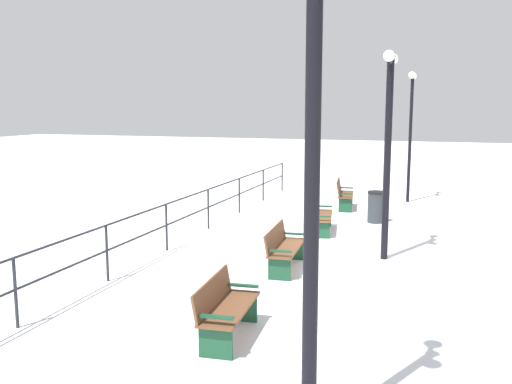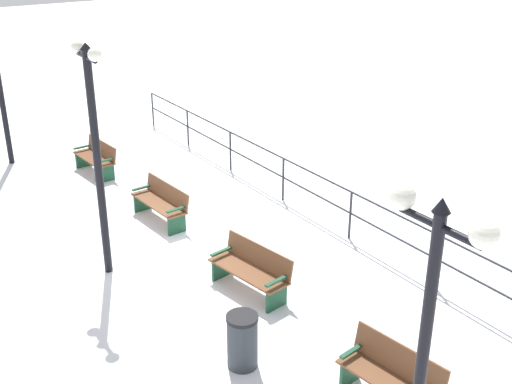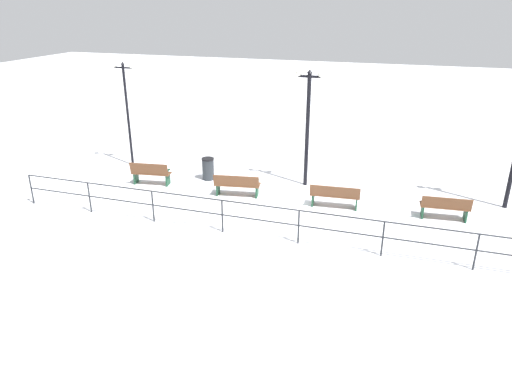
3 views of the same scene
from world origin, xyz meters
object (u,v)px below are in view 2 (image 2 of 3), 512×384
object	(u,v)px
bench_fourth	(391,377)
bench_second	(161,202)
trash_bin	(242,341)
bench_nearest	(96,157)
lamppost_far	(423,352)
lamppost_middle	(95,137)
bench_third	(251,269)

from	to	relation	value
bench_fourth	bench_second	bearing A→B (deg)	-97.84
bench_second	trash_bin	distance (m)	5.28
bench_nearest	trash_bin	world-z (taller)	trash_bin
lamppost_far	trash_bin	bearing A→B (deg)	-99.25
bench_nearest	lamppost_middle	world-z (taller)	lamppost_middle
bench_fourth	lamppost_middle	xyz separation A→B (m)	(1.83, -5.57, 2.19)
bench_fourth	lamppost_middle	distance (m)	6.26
lamppost_middle	trash_bin	world-z (taller)	lamppost_middle
bench_nearest	bench_fourth	bearing A→B (deg)	86.22
bench_third	lamppost_far	xyz separation A→B (m)	(1.87, 5.43, 2.45)
bench_fourth	bench_nearest	bearing A→B (deg)	-97.08
lamppost_middle	lamppost_far	world-z (taller)	same
bench_nearest	bench_second	size ratio (longest dim) A/B	0.91
lamppost_middle	bench_second	bearing A→B (deg)	-142.21
bench_nearest	lamppost_middle	size ratio (longest dim) A/B	0.36
bench_third	lamppost_middle	world-z (taller)	lamppost_middle
bench_second	lamppost_far	distance (m)	9.41
bench_fourth	lamppost_middle	size ratio (longest dim) A/B	0.36
bench_second	bench_nearest	bearing A→B (deg)	-92.02
lamppost_far	bench_third	bearing A→B (deg)	-109.02
bench_third	lamppost_middle	bearing A→B (deg)	-57.42
lamppost_far	lamppost_middle	bearing A→B (deg)	-90.00
bench_nearest	bench_fourth	xyz separation A→B (m)	(-0.17, 10.46, 0.03)
bench_nearest	trash_bin	xyz separation A→B (m)	(1.05, 8.63, -0.00)
bench_nearest	lamppost_far	xyz separation A→B (m)	(1.66, 12.39, 2.45)
bench_third	trash_bin	size ratio (longest dim) A/B	1.95
bench_second	trash_bin	size ratio (longest dim) A/B	1.96
bench_second	bench_fourth	bearing A→B (deg)	85.72
bench_third	trash_bin	xyz separation A→B (m)	(1.26, 1.66, -0.00)
bench_second	lamppost_middle	xyz separation A→B (m)	(1.81, 1.40, 2.22)
bench_nearest	bench_third	xyz separation A→B (m)	(-0.20, 6.97, -0.00)
lamppost_far	bench_second	bearing A→B (deg)	-101.50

